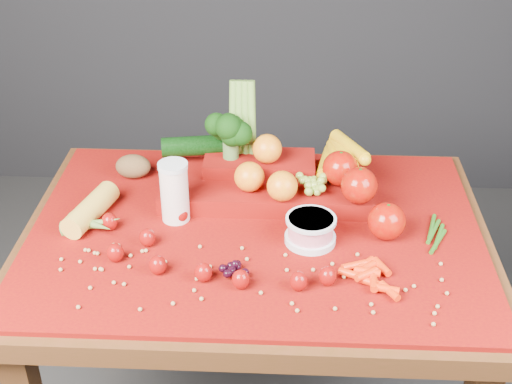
{
  "coord_description": "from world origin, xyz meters",
  "views": [
    {
      "loc": [
        0.07,
        -1.38,
        1.71
      ],
      "look_at": [
        0.0,
        0.02,
        0.85
      ],
      "focal_mm": 50.0,
      "sensor_mm": 36.0,
      "label": 1
    }
  ],
  "objects_px": {
    "milk_glass": "(174,190)",
    "yogurt_bowl": "(311,229)",
    "produce_mound": "(280,175)",
    "table": "(256,265)"
  },
  "relations": [
    {
      "from": "milk_glass",
      "to": "yogurt_bowl",
      "type": "distance_m",
      "value": 0.33
    },
    {
      "from": "table",
      "to": "yogurt_bowl",
      "type": "xyz_separation_m",
      "value": [
        0.13,
        -0.05,
        0.14
      ]
    },
    {
      "from": "milk_glass",
      "to": "produce_mound",
      "type": "xyz_separation_m",
      "value": [
        0.25,
        0.12,
        -0.02
      ]
    },
    {
      "from": "milk_glass",
      "to": "table",
      "type": "bearing_deg",
      "value": -9.69
    },
    {
      "from": "milk_glass",
      "to": "yogurt_bowl",
      "type": "bearing_deg",
      "value": -13.89
    },
    {
      "from": "table",
      "to": "yogurt_bowl",
      "type": "height_order",
      "value": "yogurt_bowl"
    },
    {
      "from": "table",
      "to": "milk_glass",
      "type": "relative_size",
      "value": 7.29
    },
    {
      "from": "table",
      "to": "produce_mound",
      "type": "distance_m",
      "value": 0.23
    },
    {
      "from": "produce_mound",
      "to": "yogurt_bowl",
      "type": "bearing_deg",
      "value": -69.33
    },
    {
      "from": "milk_glass",
      "to": "produce_mound",
      "type": "bearing_deg",
      "value": 25.38
    }
  ]
}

